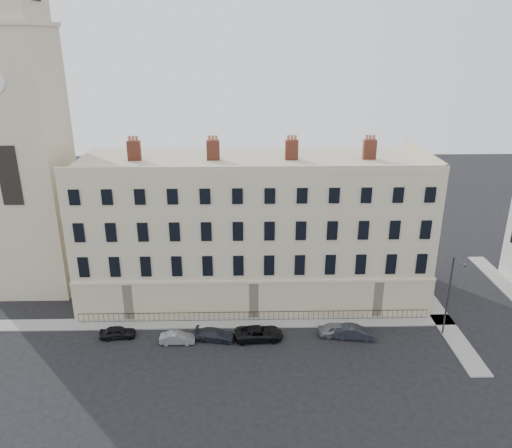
% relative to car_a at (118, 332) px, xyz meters
% --- Properties ---
extents(ground, '(160.00, 160.00, 0.00)m').
position_rel_car_a_xyz_m(ground, '(19.00, -2.74, -0.57)').
color(ground, black).
rests_on(ground, ground).
extents(terrace, '(36.22, 12.22, 17.00)m').
position_rel_car_a_xyz_m(terrace, '(13.03, 9.22, 6.93)').
color(terrace, beige).
rests_on(terrace, ground).
extents(church_tower, '(8.00, 8.13, 44.00)m').
position_rel_car_a_xyz_m(church_tower, '(-11.00, 11.25, 18.09)').
color(church_tower, beige).
rests_on(church_tower, ground).
extents(pavement_terrace, '(48.00, 2.00, 0.12)m').
position_rel_car_a_xyz_m(pavement_terrace, '(9.00, 2.26, -0.51)').
color(pavement_terrace, gray).
rests_on(pavement_terrace, ground).
extents(pavement_east_return, '(2.00, 24.00, 0.12)m').
position_rel_car_a_xyz_m(pavement_east_return, '(32.00, 5.26, -0.51)').
color(pavement_east_return, gray).
rests_on(pavement_east_return, ground).
extents(railings, '(35.00, 0.04, 0.96)m').
position_rel_car_a_xyz_m(railings, '(13.00, 2.66, -0.02)').
color(railings, black).
rests_on(railings, ground).
extents(car_a, '(3.46, 1.68, 1.14)m').
position_rel_car_a_xyz_m(car_a, '(0.00, 0.00, 0.00)').
color(car_a, black).
rests_on(car_a, ground).
extents(car_b, '(3.26, 1.14, 1.07)m').
position_rel_car_a_xyz_m(car_b, '(5.79, -1.02, -0.03)').
color(car_b, gray).
rests_on(car_b, ground).
extents(car_c, '(4.04, 2.17, 1.11)m').
position_rel_car_a_xyz_m(car_c, '(9.28, -0.60, -0.01)').
color(car_c, '#22252E').
rests_on(car_c, ground).
extents(car_d, '(4.70, 2.39, 1.27)m').
position_rel_car_a_xyz_m(car_d, '(13.41, -0.57, 0.07)').
color(car_d, black).
rests_on(car_d, ground).
extents(car_e, '(3.76, 1.70, 1.25)m').
position_rel_car_a_xyz_m(car_e, '(20.93, -0.08, 0.06)').
color(car_e, slate).
rests_on(car_e, ground).
extents(car_f, '(3.98, 1.82, 1.26)m').
position_rel_car_a_xyz_m(car_f, '(22.43, -0.60, 0.06)').
color(car_f, '#21242D').
rests_on(car_f, ground).
extents(streetlamp, '(0.70, 1.70, 8.14)m').
position_rel_car_a_xyz_m(streetlamp, '(31.12, -0.28, 3.94)').
color(streetlamp, '#333338').
rests_on(streetlamp, ground).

